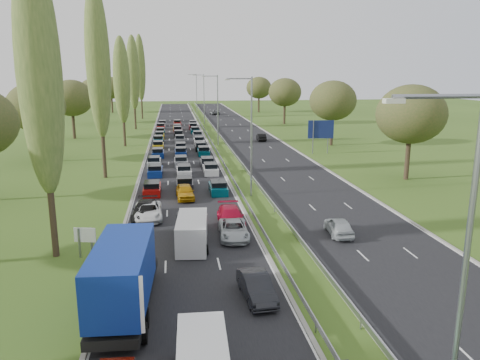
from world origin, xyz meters
TOP-DOWN VIEW (x-y plane):
  - ground at (4.50, 80.00)m, footprint 260.00×260.00m
  - near_carriageway at (-2.25, 82.50)m, footprint 10.50×215.00m
  - far_carriageway at (11.25, 82.50)m, footprint 10.50×215.00m
  - central_reservation at (4.50, 82.50)m, footprint 2.36×215.00m
  - lamp_columns at (4.50, 78.00)m, footprint 0.18×140.18m
  - poplar_row at (-11.50, 68.17)m, footprint 2.80×127.80m
  - woodland_left at (-22.00, 62.63)m, footprint 8.00×166.00m
  - woodland_right at (24.00, 66.67)m, footprint 8.00×153.00m
  - traffic_queue_fill at (-2.23, 77.65)m, footprint 9.13×69.60m
  - near_car_2 at (-5.54, 36.57)m, footprint 2.47×5.04m
  - near_car_3 at (-5.85, 36.83)m, footprint 2.32×5.10m
  - near_car_7 at (-2.06, 31.94)m, footprint 1.95×4.80m
  - near_car_8 at (-2.24, 42.82)m, footprint 1.92×4.32m
  - near_car_9 at (1.11, 20.88)m, footprint 1.80×4.30m
  - near_car_10 at (1.11, 30.83)m, footprint 2.36×4.77m
  - near_car_11 at (1.27, 33.83)m, footprint 2.19×5.17m
  - far_car_0 at (9.30, 30.34)m, footprint 1.97×4.20m
  - far_car_1 at (12.92, 82.07)m, footprint 1.53×4.08m
  - far_car_2 at (9.29, 138.65)m, footprint 2.89×5.50m
  - blue_lorry at (-5.99, 20.55)m, footprint 2.62×9.43m
  - white_van_rear at (-2.10, 29.66)m, footprint 2.11×5.38m
  - info_sign at (-9.40, 28.49)m, footprint 1.48×0.43m
  - direction_sign at (19.40, 66.80)m, footprint 3.99×0.48m

SIDE VIEW (x-z plane):
  - ground at x=4.50m, z-range 0.00..0.00m
  - near_carriageway at x=-2.25m, z-range -0.02..0.02m
  - far_carriageway at x=11.25m, z-range -0.02..0.02m
  - traffic_queue_fill at x=-2.23m, z-range 0.04..0.84m
  - central_reservation at x=4.50m, z-range 0.39..0.71m
  - near_car_10 at x=1.11m, z-range 0.02..1.32m
  - far_car_1 at x=12.92m, z-range 0.02..1.35m
  - near_car_2 at x=-5.54m, z-range 0.02..1.40m
  - near_car_9 at x=1.11m, z-range 0.02..1.40m
  - far_car_0 at x=9.30m, z-range 0.02..1.41m
  - near_car_7 at x=-2.06m, z-range 0.02..1.41m
  - near_car_8 at x=-2.24m, z-range 0.02..1.46m
  - near_car_3 at x=-5.85m, z-range 0.02..1.47m
  - far_car_2 at x=9.29m, z-range 0.02..1.50m
  - near_car_11 at x=1.27m, z-range 0.02..1.51m
  - white_van_rear at x=-2.10m, z-range 0.03..2.19m
  - info_sign at x=-9.40m, z-range 0.32..2.42m
  - blue_lorry at x=-5.99m, z-range 0.07..4.05m
  - direction_sign at x=19.40m, z-range 0.97..6.17m
  - lamp_columns at x=4.50m, z-range 0.00..12.00m
  - woodland_right at x=24.00m, z-range 2.13..13.23m
  - woodland_left at x=-22.00m, z-range 2.13..13.23m
  - poplar_row at x=-11.50m, z-range 1.17..23.61m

